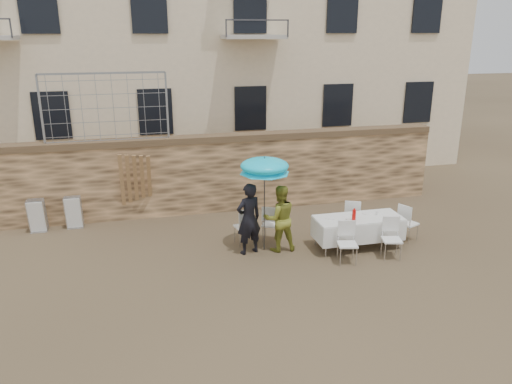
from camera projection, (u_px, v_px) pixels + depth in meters
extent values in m
plane|color=brown|center=(262.00, 291.00, 10.14)|extent=(80.00, 80.00, 0.00)
cube|color=#936F49|center=(220.00, 174.00, 14.42)|extent=(13.00, 0.50, 2.20)
imported|color=black|center=(249.00, 219.00, 11.63)|extent=(0.73, 0.58, 1.73)
imported|color=gold|center=(280.00, 218.00, 11.81)|extent=(0.79, 0.62, 1.63)
cylinder|color=#3F3F44|center=(264.00, 212.00, 11.78)|extent=(0.03, 0.03, 1.92)
cone|color=#0ACBF1|center=(265.00, 168.00, 11.45)|extent=(1.17, 1.17, 0.22)
cube|color=white|center=(359.00, 218.00, 11.98)|extent=(2.10, 0.85, 0.05)
cylinder|color=silver|center=(326.00, 242.00, 11.57)|extent=(0.04, 0.04, 0.74)
cylinder|color=silver|center=(400.00, 235.00, 11.99)|extent=(0.04, 0.04, 0.74)
cylinder|color=silver|center=(316.00, 231.00, 12.21)|extent=(0.04, 0.04, 0.74)
cylinder|color=silver|center=(387.00, 224.00, 12.63)|extent=(0.04, 0.04, 0.74)
cylinder|color=red|center=(354.00, 215.00, 11.75)|extent=(0.09, 0.09, 0.26)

